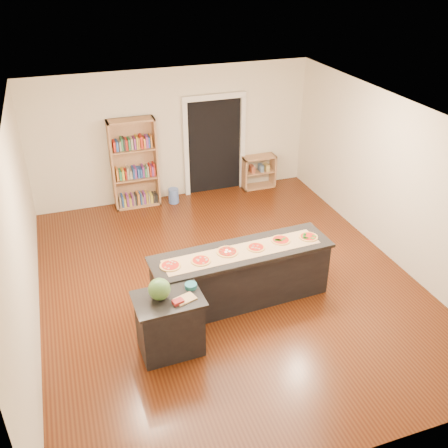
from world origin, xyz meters
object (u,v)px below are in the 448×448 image
object	(u,v)px
kitchen_island	(242,276)
watermelon	(159,289)
bookshelf	(134,164)
low_shelf	(259,172)
side_counter	(170,324)
waste_bin	(174,196)

from	to	relation	value
kitchen_island	watermelon	distance (m)	1.67
watermelon	kitchen_island	bearing A→B (deg)	26.27
bookshelf	low_shelf	world-z (taller)	bookshelf
kitchen_island	low_shelf	world-z (taller)	kitchen_island
watermelon	bookshelf	bearing A→B (deg)	84.07
kitchen_island	bookshelf	xyz separation A→B (m)	(-0.94, 3.80, 0.49)
side_counter	watermelon	world-z (taller)	watermelon
bookshelf	watermelon	bearing A→B (deg)	-95.93
bookshelf	waste_bin	distance (m)	1.10
bookshelf	low_shelf	size ratio (longest dim) A/B	2.51
waste_bin	low_shelf	bearing A→B (deg)	4.07
kitchen_island	bookshelf	size ratio (longest dim) A/B	1.47
kitchen_island	waste_bin	xyz separation A→B (m)	(-0.18, 3.67, -0.30)
low_shelf	waste_bin	xyz separation A→B (m)	(-2.04, -0.15, -0.22)
side_counter	waste_bin	world-z (taller)	side_counter
low_shelf	waste_bin	distance (m)	2.06
low_shelf	watermelon	world-z (taller)	watermelon
waste_bin	kitchen_island	bearing A→B (deg)	-87.16
kitchen_island	side_counter	bearing A→B (deg)	-154.06
bookshelf	side_counter	bearing A→B (deg)	-94.67
low_shelf	waste_bin	bearing A→B (deg)	-175.93
side_counter	kitchen_island	bearing A→B (deg)	26.95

